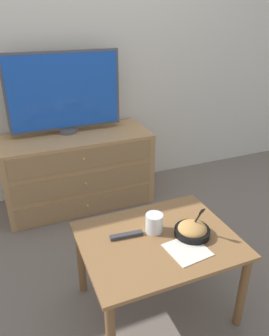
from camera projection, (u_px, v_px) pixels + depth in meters
name	position (u px, v px, depth m)	size (l,w,h in m)	color
ground_plane	(85.00, 185.00, 3.08)	(12.00, 12.00, 0.00)	#70665B
wall_back	(74.00, 37.00, 2.53)	(12.00, 0.05, 2.60)	silver
dresser	(78.00, 170.00, 2.69)	(1.16, 0.50, 0.60)	tan
tv	(64.00, 92.00, 2.48)	(0.87, 0.15, 0.62)	#515156
coffee_table	(158.00, 250.00, 1.67)	(0.77, 0.61, 0.46)	olive
takeout_bowl	(192.00, 230.00, 1.65)	(0.18, 0.18, 0.17)	black
drink_cup	(154.00, 224.00, 1.67)	(0.09, 0.09, 0.10)	white
napkin	(187.00, 250.00, 1.55)	(0.20, 0.20, 0.00)	silver
remote_control	(126.00, 235.00, 1.64)	(0.17, 0.04, 0.02)	#38383D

